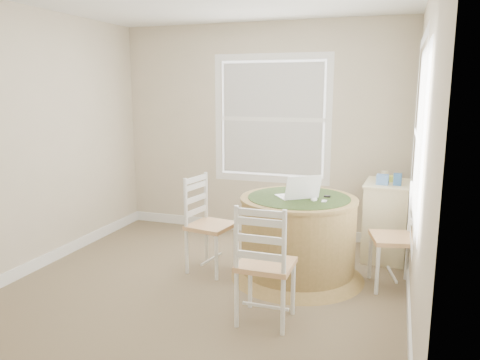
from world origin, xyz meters
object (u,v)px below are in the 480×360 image
(chair_left, at_px, (211,225))
(chair_near, at_px, (266,264))
(laptop, at_px, (298,194))
(round_table, at_px, (298,234))
(chair_right, at_px, (394,238))
(corner_chest, at_px, (386,220))

(chair_left, xyz_separation_m, chair_near, (0.80, -0.83, 0.00))
(chair_near, bearing_deg, laptop, -92.78)
(chair_left, distance_m, laptop, 0.93)
(round_table, height_order, chair_near, chair_near)
(chair_right, bearing_deg, round_table, -99.95)
(round_table, bearing_deg, corner_chest, 44.09)
(round_table, xyz_separation_m, corner_chest, (0.79, 0.83, -0.02))
(chair_right, distance_m, laptop, 0.96)
(chair_right, xyz_separation_m, laptop, (-0.89, -0.06, 0.36))
(chair_right, bearing_deg, corner_chest, 174.01)
(round_table, distance_m, corner_chest, 1.15)
(round_table, bearing_deg, chair_left, -173.91)
(chair_left, relative_size, corner_chest, 1.13)
(round_table, relative_size, chair_right, 1.36)
(round_table, xyz_separation_m, chair_right, (0.89, 0.05, 0.04))
(chair_near, distance_m, laptop, 1.01)
(chair_left, bearing_deg, round_table, -71.70)
(laptop, bearing_deg, chair_right, 147.37)
(chair_near, bearing_deg, round_table, -93.14)
(corner_chest, bearing_deg, chair_left, -147.12)
(round_table, height_order, laptop, laptop)
(chair_left, bearing_deg, laptop, -72.66)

